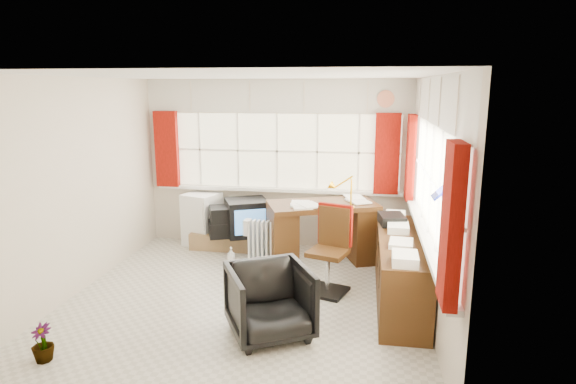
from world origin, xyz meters
name	(u,v)px	position (x,y,z in m)	size (l,w,h in m)	color
ground	(247,298)	(0.00, 0.00, 0.00)	(4.00, 4.00, 0.00)	beige
room_walls	(244,170)	(0.00, 0.00, 1.50)	(4.00, 4.00, 4.00)	beige
window_back	(277,185)	(0.00, 1.94, 0.95)	(3.70, 0.12, 3.60)	#F5ECC2
window_right	(425,227)	(1.94, 0.00, 0.95)	(0.12, 3.70, 3.60)	#F5ECC2
curtains	(335,163)	(0.92, 0.93, 1.46)	(3.83, 3.83, 1.15)	#941008
overhead_cabinets	(341,98)	(0.98, 0.98, 2.25)	(3.98, 3.98, 0.48)	beige
desk	(322,230)	(0.75, 1.33, 0.46)	(1.61, 1.18, 0.87)	#482B11
desk_lamp	(351,186)	(1.13, 1.12, 1.13)	(0.16, 0.13, 0.43)	#FAB60A
task_chair	(332,246)	(0.94, 0.41, 0.55)	(0.55, 0.57, 1.04)	black
office_chair	(270,301)	(0.43, -0.77, 0.35)	(0.75, 0.77, 0.70)	black
radiator	(263,247)	(-0.03, 1.05, 0.26)	(0.44, 0.21, 0.63)	white
credenza	(400,269)	(1.73, 0.20, 0.39)	(0.50, 2.00, 0.85)	#482B11
file_tray	(392,219)	(1.64, 0.74, 0.81)	(0.29, 0.37, 0.12)	black
tv_bench	(239,240)	(-0.55, 1.72, 0.12)	(1.40, 0.50, 0.25)	#A67853
crt_tv	(247,217)	(-0.39, 1.61, 0.51)	(0.75, 0.72, 0.53)	black
hifi_stack	(230,221)	(-0.63, 1.54, 0.46)	(0.71, 0.58, 0.43)	black
mini_fridge	(202,219)	(-1.14, 1.80, 0.40)	(0.60, 0.60, 0.80)	white
spray_bottle_a	(231,258)	(-0.43, 0.88, 0.15)	(0.11, 0.11, 0.29)	silver
spray_bottle_b	(291,256)	(0.33, 1.22, 0.10)	(0.09, 0.09, 0.20)	#92DAD7
flower_vase	(42,343)	(-1.46, -1.55, 0.17)	(0.19, 0.19, 0.35)	black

